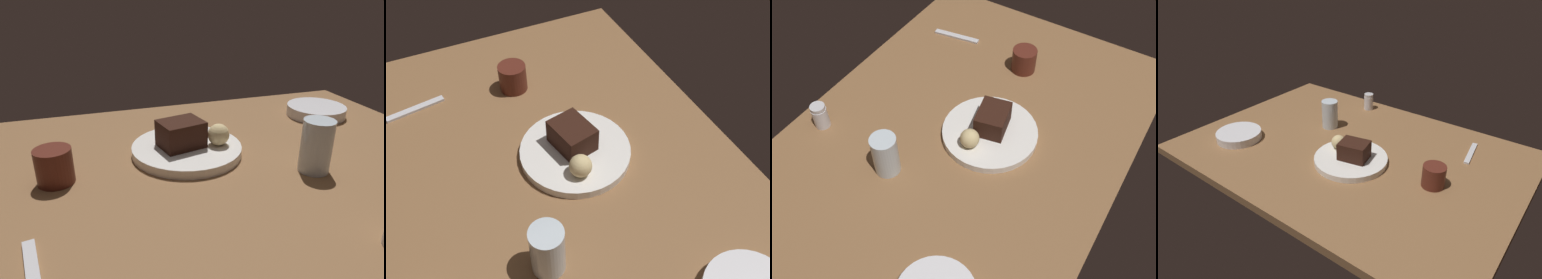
# 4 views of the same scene
# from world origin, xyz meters

# --- Properties ---
(dining_table) EXTENTS (1.20, 0.84, 0.03)m
(dining_table) POSITION_xyz_m (0.00, 0.00, 0.01)
(dining_table) COLOR brown
(dining_table) RESTS_ON ground
(dessert_plate) EXTENTS (0.25, 0.25, 0.02)m
(dessert_plate) POSITION_xyz_m (-0.05, 0.07, 0.04)
(dessert_plate) COLOR white
(dessert_plate) RESTS_ON dining_table
(chocolate_cake_slice) EXTENTS (0.11, 0.10, 0.06)m
(chocolate_cake_slice) POSITION_xyz_m (-0.06, 0.06, 0.08)
(chocolate_cake_slice) COLOR black
(chocolate_cake_slice) RESTS_ON dessert_plate
(bread_roll) EXTENTS (0.05, 0.05, 0.05)m
(bread_roll) POSITION_xyz_m (0.02, 0.05, 0.08)
(bread_roll) COLOR #DBC184
(bread_roll) RESTS_ON dessert_plate
(salt_shaker) EXTENTS (0.04, 0.04, 0.07)m
(salt_shaker) POSITION_xyz_m (0.16, -0.34, 0.07)
(salt_shaker) COLOR silver
(salt_shaker) RESTS_ON dining_table
(water_glass) EXTENTS (0.06, 0.06, 0.11)m
(water_glass) POSITION_xyz_m (0.18, -0.10, 0.09)
(water_glass) COLOR silver
(water_glass) RESTS_ON dining_table
(side_bowl) EXTENTS (0.17, 0.17, 0.03)m
(side_bowl) POSITION_xyz_m (0.39, 0.19, 0.05)
(side_bowl) COLOR silver
(side_bowl) RESTS_ON dining_table
(coffee_cup) EXTENTS (0.07, 0.07, 0.07)m
(coffee_cup) POSITION_xyz_m (-0.34, 0.02, 0.07)
(coffee_cup) COLOR #562319
(coffee_cup) RESTS_ON dining_table
(dessert_spoon) EXTENTS (0.04, 0.15, 0.01)m
(dessert_spoon) POSITION_xyz_m (-0.36, -0.24, 0.03)
(dessert_spoon) COLOR silver
(dessert_spoon) RESTS_ON dining_table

